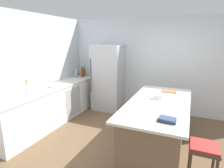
# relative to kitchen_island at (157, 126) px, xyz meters

# --- Properties ---
(ground_plane) EXTENTS (7.20, 7.20, 0.00)m
(ground_plane) POSITION_rel_kitchen_island_xyz_m (-0.48, -0.28, -0.47)
(ground_plane) COLOR brown
(wall_rear) EXTENTS (6.00, 0.10, 2.60)m
(wall_rear) POSITION_rel_kitchen_island_xyz_m (-0.48, 1.97, 0.83)
(wall_rear) COLOR silver
(wall_rear) RESTS_ON ground_plane
(wall_left) EXTENTS (0.10, 6.00, 2.60)m
(wall_left) POSITION_rel_kitchen_island_xyz_m (-2.93, -0.28, 0.83)
(wall_left) COLOR silver
(wall_left) RESTS_ON ground_plane
(counter_run_left) EXTENTS (0.65, 3.22, 0.90)m
(counter_run_left) POSITION_rel_kitchen_island_xyz_m (-2.57, 0.23, -0.02)
(counter_run_left) COLOR white
(counter_run_left) RESTS_ON ground_plane
(kitchen_island) EXTENTS (1.03, 2.22, 0.93)m
(kitchen_island) POSITION_rel_kitchen_island_xyz_m (0.00, 0.00, 0.00)
(kitchen_island) COLOR #7A6047
(kitchen_island) RESTS_ON ground_plane
(refrigerator) EXTENTS (0.82, 0.71, 1.87)m
(refrigerator) POSITION_rel_kitchen_island_xyz_m (-1.70, 1.58, 0.46)
(refrigerator) COLOR #B7BABF
(refrigerator) RESTS_ON ground_plane
(bar_stool) EXTENTS (0.36, 0.36, 0.69)m
(bar_stool) POSITION_rel_kitchen_island_xyz_m (0.72, -0.76, 0.09)
(bar_stool) COLOR #473828
(bar_stool) RESTS_ON ground_plane
(sink_faucet) EXTENTS (0.15, 0.05, 0.30)m
(sink_faucet) POSITION_rel_kitchen_island_xyz_m (-2.62, -0.11, 0.59)
(sink_faucet) COLOR silver
(sink_faucet) RESTS_ON counter_run_left
(flower_vase) EXTENTS (0.07, 0.07, 0.33)m
(flower_vase) POSITION_rel_kitchen_island_xyz_m (-2.54, -0.56, 0.54)
(flower_vase) COLOR silver
(flower_vase) RESTS_ON counter_run_left
(paper_towel_roll) EXTENTS (0.14, 0.14, 0.31)m
(paper_towel_roll) POSITION_rel_kitchen_island_xyz_m (-2.55, 0.16, 0.57)
(paper_towel_roll) COLOR gray
(paper_towel_roll) RESTS_ON counter_run_left
(olive_oil_bottle) EXTENTS (0.06, 0.06, 0.33)m
(olive_oil_bottle) POSITION_rel_kitchen_island_xyz_m (-2.57, 1.72, 0.56)
(olive_oil_bottle) COLOR olive
(olive_oil_bottle) RESTS_ON counter_run_left
(whiskey_bottle) EXTENTS (0.08, 0.08, 0.29)m
(whiskey_bottle) POSITION_rel_kitchen_island_xyz_m (-2.57, 1.62, 0.55)
(whiskey_bottle) COLOR brown
(whiskey_bottle) RESTS_ON counter_run_left
(hot_sauce_bottle) EXTENTS (0.05, 0.05, 0.22)m
(hot_sauce_bottle) POSITION_rel_kitchen_island_xyz_m (-2.52, 1.53, 0.52)
(hot_sauce_bottle) COLOR red
(hot_sauce_bottle) RESTS_ON counter_run_left
(vinegar_bottle) EXTENTS (0.05, 0.05, 0.32)m
(vinegar_bottle) POSITION_rel_kitchen_island_xyz_m (-2.50, 1.44, 0.56)
(vinegar_bottle) COLOR #994C23
(vinegar_bottle) RESTS_ON counter_run_left
(gin_bottle) EXTENTS (0.06, 0.06, 0.31)m
(gin_bottle) POSITION_rel_kitchen_island_xyz_m (-2.63, 1.34, 0.56)
(gin_bottle) COLOR #8CB79E
(gin_bottle) RESTS_ON counter_run_left
(cookbook_stack) EXTENTS (0.24, 0.18, 0.05)m
(cookbook_stack) POSITION_rel_kitchen_island_xyz_m (0.23, -0.77, 0.48)
(cookbook_stack) COLOR #2D2D33
(cookbook_stack) RESTS_ON kitchen_island
(mixing_bowl) EXTENTS (0.20, 0.20, 0.09)m
(mixing_bowl) POSITION_rel_kitchen_island_xyz_m (-0.04, 0.18, 0.51)
(mixing_bowl) COLOR silver
(mixing_bowl) RESTS_ON kitchen_island
(cutting_board) EXTENTS (0.32, 0.22, 0.02)m
(cutting_board) POSITION_rel_kitchen_island_xyz_m (0.09, 0.75, 0.47)
(cutting_board) COLOR #9E7042
(cutting_board) RESTS_ON kitchen_island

